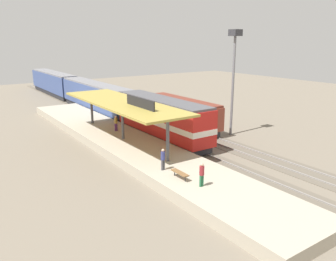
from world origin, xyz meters
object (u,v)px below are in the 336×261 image
at_px(platform_bench, 180,173).
at_px(person_walking, 163,158).
at_px(freight_car, 181,113).
at_px(passenger_carriage_front, 95,97).
at_px(person_waiting, 116,122).
at_px(light_mast, 234,61).
at_px(locomotive, 162,119).
at_px(person_boarding, 202,173).
at_px(passenger_carriage_rear, 53,83).

distance_m(platform_bench, person_walking, 2.18).
height_order(freight_car, person_walking, freight_car).
bearing_deg(passenger_carriage_front, person_waiting, -104.63).
relative_size(freight_car, person_waiting, 7.02).
relative_size(passenger_carriage_front, light_mast, 1.71).
bearing_deg(locomotive, freight_car, 29.58).
height_order(passenger_carriage_front, freight_car, passenger_carriage_front).
bearing_deg(person_boarding, light_mast, 38.77).
bearing_deg(freight_car, person_walking, -131.77).
distance_m(passenger_carriage_front, light_mast, 22.87).
bearing_deg(locomotive, light_mast, -18.57).
distance_m(passenger_carriage_rear, person_walking, 48.49).
bearing_deg(passenger_carriage_rear, locomotive, -90.00).
bearing_deg(locomotive, person_boarding, -112.66).
relative_size(passenger_carriage_rear, person_walking, 11.70).
bearing_deg(person_waiting, passenger_carriage_rear, 83.84).
relative_size(platform_bench, passenger_carriage_front, 0.08).
height_order(light_mast, person_boarding, light_mast).
bearing_deg(locomotive, passenger_carriage_rear, 90.00).
height_order(platform_bench, person_walking, person_walking).
relative_size(light_mast, person_walking, 6.84).
xyz_separation_m(passenger_carriage_front, person_boarding, (-5.58, -31.36, -0.46)).
bearing_deg(platform_bench, person_boarding, -77.73).
xyz_separation_m(passenger_carriage_front, person_walking, (-6.05, -27.31, -0.46)).
height_order(person_waiting, person_walking, same).
xyz_separation_m(person_waiting, person_boarding, (-1.75, -16.69, 0.00)).
height_order(passenger_carriage_rear, person_waiting, passenger_carriage_rear).
bearing_deg(passenger_carriage_front, light_mast, -69.28).
bearing_deg(platform_bench, passenger_carriage_front, 78.48).
bearing_deg(person_boarding, passenger_carriage_rear, 83.90).
bearing_deg(platform_bench, passenger_carriage_rear, 83.19).
xyz_separation_m(platform_bench, person_waiting, (2.17, 14.76, 0.51)).
relative_size(freight_car, light_mast, 1.03).
bearing_deg(passenger_carriage_rear, freight_car, -82.76).
distance_m(freight_car, person_walking, 15.99).
relative_size(person_waiting, person_boarding, 1.00).
relative_size(passenger_carriage_front, person_waiting, 11.70).
xyz_separation_m(light_mast, person_boarding, (-13.38, -10.74, -6.54)).
height_order(freight_car, person_waiting, freight_car).
bearing_deg(person_walking, passenger_carriage_front, 77.51).
distance_m(platform_bench, light_mast, 17.83).
bearing_deg(light_mast, person_walking, -154.21).
distance_m(locomotive, light_mast, 10.18).
height_order(platform_bench, person_waiting, person_waiting).
relative_size(passenger_carriage_front, freight_car, 1.67).
bearing_deg(platform_bench, person_walking, 91.34).
relative_size(person_waiting, person_walking, 1.00).
xyz_separation_m(passenger_carriage_rear, person_boarding, (-5.58, -52.16, -0.46)).
bearing_deg(freight_car, locomotive, -150.42).
height_order(light_mast, person_waiting, light_mast).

